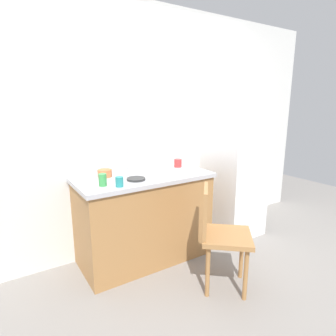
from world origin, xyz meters
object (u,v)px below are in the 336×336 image
chair (220,233)px  terracotta_bowl (105,173)px  cup_teal (119,182)px  cup_green (103,180)px  dish_tray (163,173)px  refrigerator (233,184)px  hotplate (136,179)px  cup_red (178,163)px

chair → terracotta_bowl: (-0.65, 0.90, 0.41)m
cup_teal → cup_green: bearing=139.0°
dish_tray → cup_teal: cup_teal is taller
dish_tray → terracotta_bowl: terracotta_bowl is taller
cup_green → terracotta_bowl: bearing=66.5°
cup_teal → cup_green: size_ratio=0.80×
refrigerator → chair: bearing=-140.4°
dish_tray → hotplate: bearing=-176.1°
terracotta_bowl → hotplate: 0.33m
chair → cup_red: (0.17, 0.87, 0.42)m
chair → terracotta_bowl: terracotta_bowl is taller
hotplate → chair: bearing=-54.9°
chair → cup_green: size_ratio=8.52×
chair → dish_tray: (-0.15, 0.66, 0.40)m
chair → terracotta_bowl: size_ratio=6.67×
terracotta_bowl → cup_red: cup_red is taller
cup_teal → terracotta_bowl: bearing=88.4°
cup_teal → cup_red: bearing=22.4°
cup_teal → cup_red: 0.90m
dish_tray → refrigerator: bearing=4.6°
refrigerator → cup_red: refrigerator is taller
chair → cup_red: 0.98m
refrigerator → cup_red: bearing=170.1°
dish_tray → cup_green: size_ratio=2.68×
terracotta_bowl → dish_tray: bearing=-26.1°
hotplate → terracotta_bowl: bearing=126.9°
refrigerator → cup_teal: refrigerator is taller
terracotta_bowl → cup_red: bearing=-2.1°
terracotta_bowl → refrigerator: bearing=-5.8°
cup_teal → dish_tray: bearing=14.5°
refrigerator → chair: size_ratio=1.36×
refrigerator → hotplate: (-1.35, -0.11, 0.28)m
cup_green → cup_red: bearing=14.7°
refrigerator → cup_red: (-0.73, 0.13, 0.31)m
dish_tray → cup_red: size_ratio=3.23×
refrigerator → dish_tray: refrigerator is taller
refrigerator → chair: refrigerator is taller
chair → cup_teal: (-0.66, 0.53, 0.42)m
hotplate → cup_red: 0.66m
dish_tray → cup_green: 0.62m
hotplate → cup_green: bearing=-177.6°
dish_tray → cup_red: (0.32, 0.21, 0.02)m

